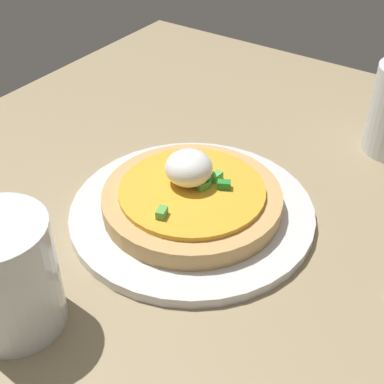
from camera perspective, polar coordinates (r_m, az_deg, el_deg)
dining_table at (r=52.94cm, az=1.80°, el=-7.31°), size 92.11×81.19×3.39cm
plate at (r=55.10cm, az=-0.00°, el=-2.08°), size 24.54×24.54×1.02cm
pizza at (r=53.97cm, az=-0.03°, el=-0.41°), size 17.85×17.85×5.80cm
cup_far at (r=45.00cm, az=-18.66°, el=-8.80°), size 7.98×7.98×10.06cm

